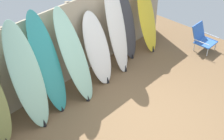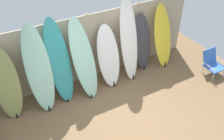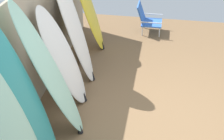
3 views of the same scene
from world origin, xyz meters
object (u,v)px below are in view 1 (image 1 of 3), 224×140
at_px(surfboard_seafoam_3, 74,56).
at_px(beach_chair, 202,38).
at_px(surfboard_white_5, 116,26).
at_px(surfboard_yellow_7, 147,18).
at_px(surfboard_charcoal_6, 128,28).
at_px(surfboard_seafoam_1, 27,77).
at_px(surfboard_teal_2, 48,64).
at_px(surfboard_white_4, 97,49).

xyz_separation_m(surfboard_seafoam_3, beach_chair, (3.39, -0.98, -0.63)).
xyz_separation_m(surfboard_white_5, surfboard_yellow_7, (1.12, 0.01, -0.22)).
bearing_deg(beach_chair, surfboard_charcoal_6, 118.79).
height_order(surfboard_seafoam_3, beach_chair, surfboard_seafoam_3).
relative_size(surfboard_white_5, beach_chair, 3.35).
bearing_deg(surfboard_charcoal_6, beach_chair, -37.23).
height_order(surfboard_seafoam_1, beach_chair, surfboard_seafoam_1).
bearing_deg(surfboard_teal_2, surfboard_white_4, -0.82).
relative_size(surfboard_white_4, surfboard_charcoal_6, 0.98).
bearing_deg(surfboard_charcoal_6, surfboard_white_5, -167.46).
bearing_deg(beach_chair, surfboard_teal_2, 140.84).
distance_m(surfboard_teal_2, surfboard_charcoal_6, 2.41).
relative_size(surfboard_seafoam_1, surfboard_charcoal_6, 1.27).
distance_m(surfboard_seafoam_1, surfboard_white_4, 1.77).
bearing_deg(surfboard_seafoam_3, surfboard_white_5, 3.76).
bearing_deg(surfboard_yellow_7, surfboard_white_5, -179.63).
bearing_deg(surfboard_yellow_7, beach_chair, -48.12).
xyz_separation_m(surfboard_seafoam_1, surfboard_white_4, (1.76, 0.04, -0.23)).
bearing_deg(surfboard_seafoam_1, surfboard_seafoam_3, -2.15).
xyz_separation_m(surfboard_teal_2, surfboard_yellow_7, (2.99, -0.00, -0.15)).
bearing_deg(surfboard_seafoam_1, surfboard_white_4, 1.20).
height_order(surfboard_charcoal_6, beach_chair, surfboard_charcoal_6).
bearing_deg(surfboard_seafoam_3, beach_chair, -16.09).
bearing_deg(surfboard_charcoal_6, surfboard_seafoam_1, -176.75).
distance_m(surfboard_white_4, surfboard_charcoal_6, 1.14).
bearing_deg(surfboard_seafoam_1, surfboard_yellow_7, 0.88).
distance_m(surfboard_seafoam_3, surfboard_white_5, 1.31).
bearing_deg(surfboard_charcoal_6, surfboard_yellow_7, -10.54).
relative_size(surfboard_teal_2, surfboard_white_4, 1.30).
xyz_separation_m(surfboard_white_5, beach_chair, (2.08, -1.06, -0.76)).
distance_m(surfboard_white_4, surfboard_yellow_7, 1.73).
height_order(surfboard_white_4, surfboard_white_5, surfboard_white_5).
height_order(surfboard_teal_2, surfboard_white_5, surfboard_white_5).
distance_m(surfboard_teal_2, beach_chair, 4.15).
distance_m(surfboard_white_5, surfboard_yellow_7, 1.15).
xyz_separation_m(surfboard_seafoam_1, surfboard_seafoam_3, (1.05, -0.04, -0.05)).
bearing_deg(surfboard_yellow_7, surfboard_teal_2, 179.97).
bearing_deg(surfboard_white_5, beach_chair, -27.04).
relative_size(surfboard_yellow_7, beach_chair, 2.66).
distance_m(surfboard_white_5, surfboard_charcoal_6, 0.62).
xyz_separation_m(surfboard_white_4, surfboard_charcoal_6, (1.13, 0.13, 0.02)).
xyz_separation_m(surfboard_teal_2, surfboard_white_4, (1.27, -0.02, -0.23)).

